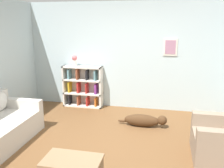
{
  "coord_description": "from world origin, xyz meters",
  "views": [
    {
      "loc": [
        0.92,
        -3.79,
        2.13
      ],
      "look_at": [
        0.0,
        0.4,
        1.05
      ],
      "focal_mm": 40.0,
      "sensor_mm": 36.0,
      "label": 1
    }
  ],
  "objects": [
    {
      "name": "wall_back",
      "position": [
        0.0,
        2.25,
        1.3
      ],
      "size": [
        5.6,
        0.13,
        2.6
      ],
      "color": "silver",
      "rests_on": "ground_plane"
    },
    {
      "name": "dog",
      "position": [
        0.54,
        1.07,
        0.13
      ],
      "size": [
        1.03,
        0.23,
        0.27
      ],
      "color": "#472D19",
      "rests_on": "ground_plane"
    },
    {
      "name": "ground_plane",
      "position": [
        0.0,
        0.0,
        0.0
      ],
      "size": [
        14.0,
        14.0,
        0.0
      ],
      "primitive_type": "plane",
      "color": "brown"
    },
    {
      "name": "bookshelf",
      "position": [
        -1.12,
        2.06,
        0.52
      ],
      "size": [
        1.0,
        0.29,
        1.04
      ],
      "color": "silver",
      "rests_on": "ground_plane"
    },
    {
      "name": "vase",
      "position": [
        -1.31,
        2.04,
        1.2
      ],
      "size": [
        0.13,
        0.13,
        0.27
      ],
      "color": "silver",
      "rests_on": "bookshelf"
    }
  ]
}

